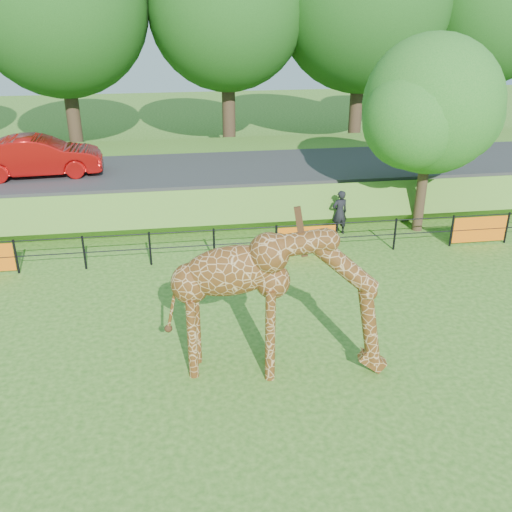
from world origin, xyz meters
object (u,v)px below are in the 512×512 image
object	(u,v)px
car_red	(39,156)
tree_east	(434,110)
giraffe	(278,303)
visitor	(340,212)

from	to	relation	value
car_red	tree_east	bearing A→B (deg)	-110.91
giraffe	car_red	bearing A→B (deg)	131.25
visitor	car_red	bearing A→B (deg)	-32.72
car_red	visitor	xyz separation A→B (m)	(10.75, -4.14, -1.38)
car_red	visitor	bearing A→B (deg)	-115.14
giraffe	car_red	size ratio (longest dim) A/B	1.04
giraffe	tree_east	distance (m)	10.56
car_red	visitor	world-z (taller)	car_red
visitor	tree_east	xyz separation A→B (m)	(3.02, -0.02, 3.48)
visitor	tree_east	distance (m)	4.61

